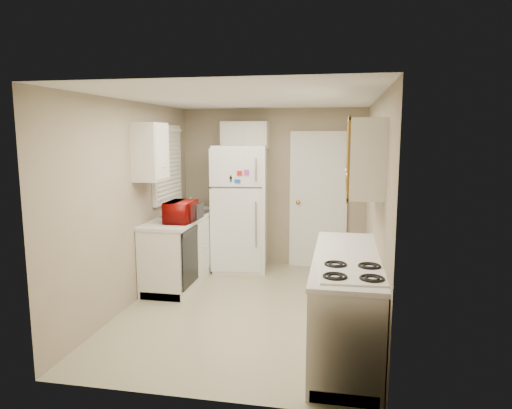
# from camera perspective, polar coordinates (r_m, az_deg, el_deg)

# --- Properties ---
(floor) EXTENTS (3.80, 3.80, 0.00)m
(floor) POSITION_cam_1_polar(r_m,az_deg,el_deg) (5.48, -0.99, -12.77)
(floor) COLOR #B5B090
(floor) RESTS_ON ground
(ceiling) EXTENTS (3.80, 3.80, 0.00)m
(ceiling) POSITION_cam_1_polar(r_m,az_deg,el_deg) (5.11, -1.06, 13.12)
(ceiling) COLOR white
(ceiling) RESTS_ON floor
(wall_left) EXTENTS (3.80, 3.80, 0.00)m
(wall_left) POSITION_cam_1_polar(r_m,az_deg,el_deg) (5.61, -15.16, 0.14)
(wall_left) COLOR gray
(wall_left) RESTS_ON floor
(wall_right) EXTENTS (3.80, 3.80, 0.00)m
(wall_right) POSITION_cam_1_polar(r_m,az_deg,el_deg) (5.07, 14.66, -0.73)
(wall_right) COLOR gray
(wall_right) RESTS_ON floor
(wall_back) EXTENTS (2.80, 2.80, 0.00)m
(wall_back) POSITION_cam_1_polar(r_m,az_deg,el_deg) (7.02, 2.11, 2.11)
(wall_back) COLOR gray
(wall_back) RESTS_ON floor
(wall_front) EXTENTS (2.80, 2.80, 0.00)m
(wall_front) POSITION_cam_1_polar(r_m,az_deg,el_deg) (3.36, -7.61, -5.28)
(wall_front) COLOR gray
(wall_front) RESTS_ON floor
(left_counter) EXTENTS (0.60, 1.80, 0.90)m
(left_counter) POSITION_cam_1_polar(r_m,az_deg,el_deg) (6.46, -9.01, -5.34)
(left_counter) COLOR silver
(left_counter) RESTS_ON floor
(dishwasher) EXTENTS (0.03, 0.58, 0.72)m
(dishwasher) POSITION_cam_1_polar(r_m,az_deg,el_deg) (5.81, -8.30, -6.52)
(dishwasher) COLOR black
(dishwasher) RESTS_ON floor
(sink) EXTENTS (0.54, 0.74, 0.16)m
(sink) POSITION_cam_1_polar(r_m,az_deg,el_deg) (6.51, -8.65, -1.53)
(sink) COLOR gray
(sink) RESTS_ON left_counter
(microwave) EXTENTS (0.48, 0.27, 0.32)m
(microwave) POSITION_cam_1_polar(r_m,az_deg,el_deg) (5.90, -9.35, -0.74)
(microwave) COLOR #8C0906
(microwave) RESTS_ON left_counter
(soap_bottle) EXTENTS (0.10, 0.10, 0.19)m
(soap_bottle) POSITION_cam_1_polar(r_m,az_deg,el_deg) (6.81, -8.16, 0.13)
(soap_bottle) COLOR silver
(soap_bottle) RESTS_ON left_counter
(window_blinds) EXTENTS (0.10, 0.98, 1.08)m
(window_blinds) POSITION_cam_1_polar(r_m,az_deg,el_deg) (6.51, -10.97, 4.98)
(window_blinds) COLOR silver
(window_blinds) RESTS_ON wall_left
(upper_cabinet_left) EXTENTS (0.30, 0.45, 0.70)m
(upper_cabinet_left) POSITION_cam_1_polar(r_m,az_deg,el_deg) (5.70, -13.07, 6.41)
(upper_cabinet_left) COLOR silver
(upper_cabinet_left) RESTS_ON wall_left
(refrigerator) EXTENTS (0.84, 0.82, 1.85)m
(refrigerator) POSITION_cam_1_polar(r_m,az_deg,el_deg) (6.81, -1.91, -0.41)
(refrigerator) COLOR white
(refrigerator) RESTS_ON floor
(cabinet_over_fridge) EXTENTS (0.70, 0.30, 0.40)m
(cabinet_over_fridge) POSITION_cam_1_polar(r_m,az_deg,el_deg) (6.89, -1.36, 8.66)
(cabinet_over_fridge) COLOR silver
(cabinet_over_fridge) RESTS_ON wall_back
(interior_door) EXTENTS (0.86, 0.06, 2.08)m
(interior_door) POSITION_cam_1_polar(r_m,az_deg,el_deg) (6.93, 7.78, 0.46)
(interior_door) COLOR white
(interior_door) RESTS_ON floor
(right_counter) EXTENTS (0.60, 2.00, 0.90)m
(right_counter) POSITION_cam_1_polar(r_m,az_deg,el_deg) (4.48, 11.07, -11.82)
(right_counter) COLOR silver
(right_counter) RESTS_ON floor
(stove) EXTENTS (0.57, 0.69, 0.80)m
(stove) POSITION_cam_1_polar(r_m,az_deg,el_deg) (3.98, 11.77, -15.32)
(stove) COLOR white
(stove) RESTS_ON floor
(upper_cabinet_right) EXTENTS (0.30, 1.20, 0.70)m
(upper_cabinet_right) POSITION_cam_1_polar(r_m,az_deg,el_deg) (4.50, 13.47, 5.83)
(upper_cabinet_right) COLOR silver
(upper_cabinet_right) RESTS_ON wall_right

